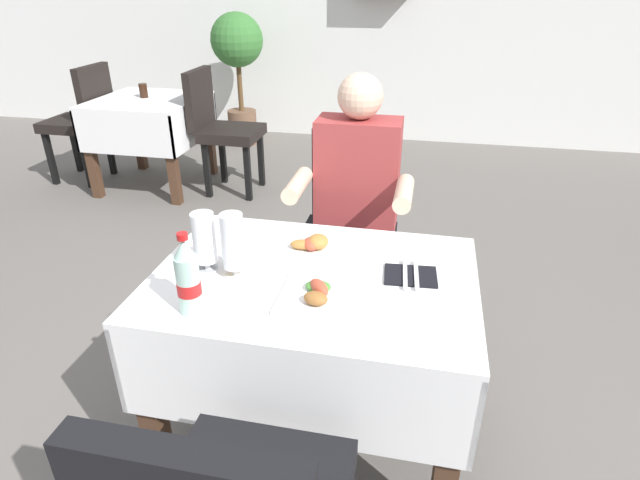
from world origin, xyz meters
The scene contains 16 objects.
ground_plane centered at (0.00, 0.00, 0.00)m, with size 11.00×11.00×0.00m, color #66605B.
back_wall centered at (0.00, 4.32, 1.36)m, with size 11.00×0.12×2.72m, color white.
main_dining_table centered at (0.10, 0.06, 0.55)m, with size 1.06×0.76×0.73m.
chair_far_diner_seat centered at (0.10, 0.84, 0.55)m, with size 0.44×0.50×0.97m.
seated_diner_far centered at (0.14, 0.73, 0.71)m, with size 0.50×0.46×1.26m.
plate_near_camera centered at (0.15, -0.07, 0.74)m, with size 0.24×0.24×0.05m.
plate_far_diner centered at (0.04, 0.23, 0.75)m, with size 0.26×0.26×0.06m.
beer_glass_left centered at (-0.15, 0.01, 0.85)m, with size 0.07×0.07×0.22m.
beer_glass_middle centered at (-0.25, 0.02, 0.84)m, with size 0.08×0.08×0.21m.
cola_bottle_primary centered at (-0.20, -0.21, 0.84)m, with size 0.07×0.07×0.25m.
napkin_cutlery_set centered at (0.41, 0.12, 0.73)m, with size 0.18×0.19×0.01m.
background_dining_table centered at (-1.80, 2.45, 0.54)m, with size 0.81×0.83×0.73m.
background_chair_left centered at (-2.41, 2.45, 0.55)m, with size 0.50×0.44×0.97m.
background_chair_right centered at (-1.18, 2.45, 0.55)m, with size 0.50×0.44×0.97m.
background_table_tumbler centered at (-1.83, 2.49, 0.78)m, with size 0.06×0.06×0.11m, color black.
potted_plant_corner centered at (-1.49, 3.77, 0.88)m, with size 0.52×0.52×1.30m.
Camera 1 is at (0.42, -1.36, 1.61)m, focal length 29.04 mm.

